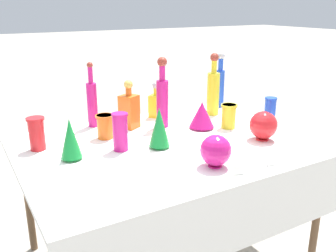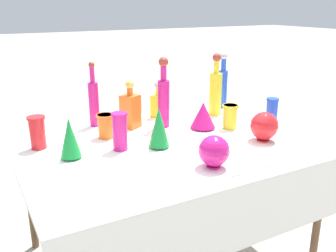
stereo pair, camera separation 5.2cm
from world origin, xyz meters
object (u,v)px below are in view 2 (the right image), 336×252
slender_vase_0 (37,131)px  fluted_vase_0 (70,138)px  tall_bottle_2 (164,97)px  tall_bottle_3 (223,84)px  tall_bottle_0 (94,101)px  round_bowl_0 (264,126)px  slender_vase_3 (230,116)px  fluted_vase_1 (203,115)px  tall_bottle_1 (216,90)px  slender_vase_2 (272,113)px  square_decanter_0 (158,103)px  slender_vase_4 (106,125)px  fluted_vase_2 (159,127)px  cardboard_box_behind_left (86,166)px  square_decanter_1 (130,109)px  round_bowl_1 (214,151)px  slender_vase_1 (120,130)px

slender_vase_0 → fluted_vase_0: (0.12, -0.23, 0.01)m
tall_bottle_2 → tall_bottle_3: (0.61, 0.21, -0.01)m
tall_bottle_0 → round_bowl_0: 1.06m
tall_bottle_0 → slender_vase_3: (0.73, -0.46, -0.08)m
tall_bottle_0 → fluted_vase_1: bearing=-33.9°
tall_bottle_1 → slender_vase_2: (0.11, -0.44, -0.07)m
tall_bottle_1 → square_decanter_0: bearing=158.7°
slender_vase_4 → fluted_vase_1: bearing=-12.9°
fluted_vase_0 → fluted_vase_2: 0.47m
tall_bottle_0 → cardboard_box_behind_left: size_ratio=0.76×
slender_vase_3 → slender_vase_4: bearing=164.1°
slender_vase_0 → round_bowl_0: slender_vase_0 is taller
tall_bottle_3 → square_decanter_1: size_ratio=1.35×
slender_vase_2 → slender_vase_4: (-0.95, 0.35, -0.03)m
tall_bottle_0 → fluted_vase_2: tall_bottle_0 is taller
slender_vase_3 → slender_vase_4: (-0.74, 0.21, -0.01)m
slender_vase_4 → fluted_vase_1: (0.59, -0.14, 0.01)m
tall_bottle_1 → fluted_vase_0: 1.14m
square_decanter_0 → square_decanter_1: 0.29m
tall_bottle_1 → cardboard_box_behind_left: bearing=131.6°
slender_vase_0 → fluted_vase_2: bearing=-27.7°
slender_vase_2 → slender_vase_4: 1.01m
fluted_vase_1 → round_bowl_0: (0.19, -0.35, -0.00)m
fluted_vase_1 → slender_vase_4: bearing=167.1°
slender_vase_3 → fluted_vase_2: (-0.54, -0.08, 0.03)m
round_bowl_1 → square_decanter_0: bearing=80.0°
square_decanter_1 → slender_vase_4: square_decanter_1 is taller
tall_bottle_3 → fluted_vase_0: bearing=-160.7°
tall_bottle_2 → slender_vase_3: size_ratio=2.91×
tall_bottle_2 → fluted_vase_2: tall_bottle_2 is taller
round_bowl_1 → fluted_vase_1: bearing=61.4°
square_decanter_1 → tall_bottle_0: bearing=142.9°
tall_bottle_2 → fluted_vase_2: 0.38m
tall_bottle_2 → round_bowl_1: (-0.08, -0.67, -0.11)m
tall_bottle_2 → fluted_vase_1: (0.19, -0.16, -0.10)m
fluted_vase_0 → fluted_vase_2: bearing=-9.6°
tall_bottle_3 → slender_vase_3: (-0.27, -0.44, -0.10)m
round_bowl_1 → cardboard_box_behind_left: round_bowl_1 is taller
slender_vase_2 → slender_vase_3: size_ratio=1.32×
slender_vase_0 → slender_vase_4: slender_vase_0 is taller
tall_bottle_0 → slender_vase_2: (0.94, -0.60, -0.06)m
tall_bottle_2 → slender_vase_3: (0.35, -0.23, -0.11)m
tall_bottle_2 → slender_vase_4: (-0.39, -0.02, -0.11)m
slender_vase_1 → cardboard_box_behind_left: bearing=84.4°
tall_bottle_0 → tall_bottle_2: tall_bottle_2 is taller
slender_vase_1 → round_bowl_0: size_ratio=1.22×
tall_bottle_3 → fluted_vase_0: size_ratio=1.94×
slender_vase_0 → cardboard_box_behind_left: bearing=61.1°
tall_bottle_2 → tall_bottle_3: size_ratio=1.07×
slender_vase_4 → slender_vase_0: bearing=178.2°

